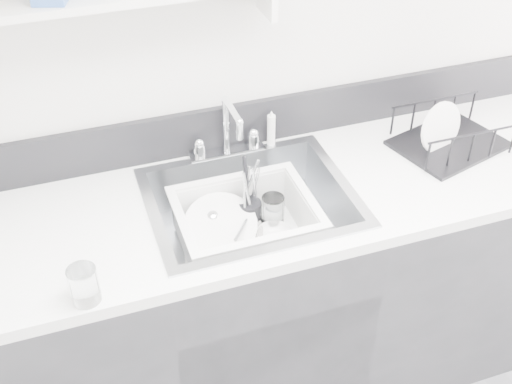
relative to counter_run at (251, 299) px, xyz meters
name	(u,v)px	position (x,y,z in m)	size (l,w,h in m)	color
room_shell	(426,111)	(0.00, -0.80, 1.22)	(3.50, 3.00, 2.60)	silver
counter_run	(251,299)	(0.00, 0.00, 0.00)	(3.20, 0.62, 0.92)	#29292C
backsplash	(223,128)	(0.00, 0.30, 0.54)	(3.20, 0.02, 0.16)	black
sink	(251,220)	(0.00, 0.00, 0.37)	(0.64, 0.52, 0.20)	silver
faucet	(227,141)	(0.00, 0.25, 0.52)	(0.26, 0.18, 0.23)	silver
side_sprayer	(271,128)	(0.16, 0.25, 0.53)	(0.03, 0.03, 0.14)	silver
wall_shelf	(98,1)	(-0.35, 0.23, 1.05)	(1.00, 0.16, 0.12)	silver
wash_tub	(246,226)	(-0.03, -0.03, 0.38)	(0.43, 0.35, 0.17)	silver
plate_stack	(223,232)	(-0.09, 0.01, 0.34)	(0.28, 0.28, 0.11)	white
utensil_cup	(250,211)	(0.01, 0.05, 0.36)	(0.07, 0.07, 0.25)	black
ladle	(232,227)	(-0.06, 0.02, 0.34)	(0.26, 0.09, 0.07)	silver
tumbler_in_tub	(273,211)	(0.09, 0.03, 0.36)	(0.08, 0.08, 0.11)	white
tumbler_counter	(84,285)	(-0.54, -0.26, 0.51)	(0.08, 0.08, 0.11)	white
dish_rack	(451,130)	(0.74, 0.06, 0.52)	(0.36, 0.27, 0.13)	black
bowl_small	(274,236)	(0.06, -0.05, 0.33)	(0.12, 0.12, 0.04)	white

